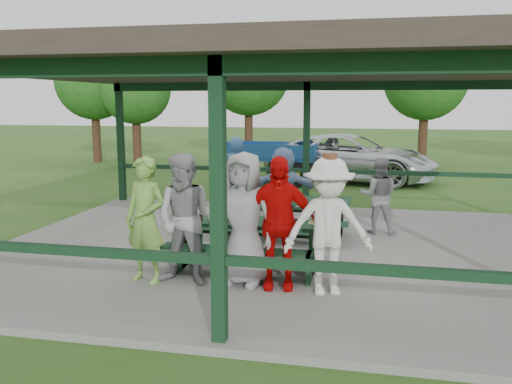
% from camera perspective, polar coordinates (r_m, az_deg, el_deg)
% --- Properties ---
extents(ground, '(90.00, 90.00, 0.00)m').
position_cam_1_polar(ground, '(9.61, 2.45, -6.49)').
color(ground, '#2A4E18').
rests_on(ground, ground).
extents(concrete_slab, '(10.00, 8.00, 0.10)m').
position_cam_1_polar(concrete_slab, '(9.60, 2.45, -6.20)').
color(concrete_slab, slate).
rests_on(concrete_slab, ground).
extents(pavilion_structure, '(10.60, 8.60, 3.24)m').
position_cam_1_polar(pavilion_structure, '(9.25, 2.59, 12.73)').
color(pavilion_structure, black).
rests_on(pavilion_structure, concrete_slab).
extents(picnic_table_near, '(2.36, 1.39, 0.75)m').
position_cam_1_polar(picnic_table_near, '(8.38, -0.77, -4.87)').
color(picnic_table_near, black).
rests_on(picnic_table_near, concrete_slab).
extents(picnic_table_far, '(2.57, 1.39, 0.75)m').
position_cam_1_polar(picnic_table_far, '(10.26, 2.66, -2.16)').
color(picnic_table_far, black).
rests_on(picnic_table_far, concrete_slab).
extents(table_setting, '(2.22, 0.45, 0.10)m').
position_cam_1_polar(table_setting, '(8.32, -0.23, -2.74)').
color(table_setting, white).
rests_on(table_setting, picnic_table_near).
extents(contestant_green, '(0.74, 0.58, 1.79)m').
position_cam_1_polar(contestant_green, '(7.81, -11.55, -2.90)').
color(contestant_green, '#6EA33F').
rests_on(contestant_green, concrete_slab).
extents(contestant_grey_left, '(0.93, 0.74, 1.85)m').
position_cam_1_polar(contestant_grey_left, '(7.61, -7.35, -2.90)').
color(contestant_grey_left, '#949497').
rests_on(contestant_grey_left, concrete_slab).
extents(contestant_grey_mid, '(1.02, 0.77, 1.88)m').
position_cam_1_polar(contestant_grey_mid, '(7.53, -1.31, -2.86)').
color(contestant_grey_mid, gray).
rests_on(contestant_grey_mid, concrete_slab).
extents(contestant_red, '(1.12, 0.59, 1.83)m').
position_cam_1_polar(contestant_red, '(7.40, 2.29, -3.25)').
color(contestant_red, '#C40606').
rests_on(contestant_red, concrete_slab).
extents(contestant_white_fedora, '(1.33, 0.98, 1.89)m').
position_cam_1_polar(contestant_white_fedora, '(7.22, 7.61, -3.61)').
color(contestant_white_fedora, silver).
rests_on(contestant_white_fedora, concrete_slab).
extents(spectator_lblue, '(1.57, 0.60, 1.66)m').
position_cam_1_polar(spectator_lblue, '(10.93, 2.92, 0.47)').
color(spectator_lblue, '#819AC7').
rests_on(spectator_lblue, concrete_slab).
extents(spectator_blue, '(0.68, 0.47, 1.81)m').
position_cam_1_polar(spectator_blue, '(11.82, -2.08, 1.52)').
color(spectator_blue, '#385F94').
rests_on(spectator_blue, concrete_slab).
extents(spectator_grey, '(0.72, 0.56, 1.49)m').
position_cam_1_polar(spectator_grey, '(10.77, 12.77, -0.37)').
color(spectator_grey, gray).
rests_on(spectator_grey, concrete_slab).
extents(pickup_truck, '(6.07, 3.72, 1.57)m').
position_cam_1_polar(pickup_truck, '(18.38, 9.93, 3.58)').
color(pickup_truck, silver).
rests_on(pickup_truck, ground).
extents(farm_trailer, '(4.05, 1.82, 1.41)m').
position_cam_1_polar(farm_trailer, '(17.69, 1.52, 3.22)').
color(farm_trailer, '#1A4B92').
rests_on(farm_trailer, ground).
extents(tree_far_left, '(2.99, 2.99, 4.68)m').
position_cam_1_polar(tree_far_left, '(23.57, -12.60, 10.56)').
color(tree_far_left, '#351F15').
rests_on(tree_far_left, ground).
extents(tree_left, '(3.57, 3.57, 5.58)m').
position_cam_1_polar(tree_left, '(24.01, -0.79, 12.24)').
color(tree_left, '#351F15').
rests_on(tree_left, ground).
extents(tree_mid, '(3.34, 3.34, 5.22)m').
position_cam_1_polar(tree_mid, '(23.01, 17.44, 11.31)').
color(tree_mid, '#351F15').
rests_on(tree_mid, ground).
extents(tree_edge_left, '(3.28, 3.28, 5.12)m').
position_cam_1_polar(tree_edge_left, '(24.77, -16.70, 11.04)').
color(tree_edge_left, '#351F15').
rests_on(tree_edge_left, ground).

